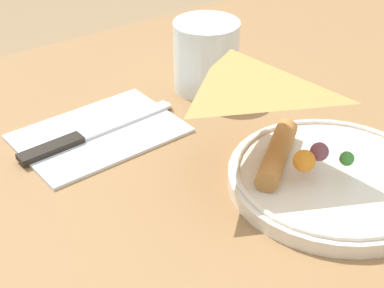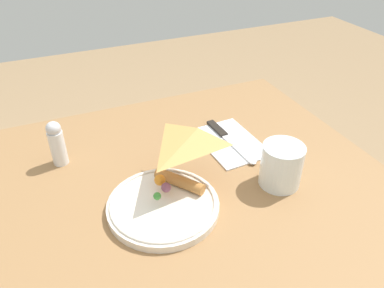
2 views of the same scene
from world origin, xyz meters
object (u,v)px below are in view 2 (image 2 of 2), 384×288
at_px(plate_pizza, 163,204).
at_px(milk_glass, 281,167).
at_px(dining_table, 222,261).
at_px(napkin_folded, 230,142).
at_px(salt_shaker, 57,143).
at_px(butter_knife, 228,138).

height_order(plate_pizza, milk_glass, milk_glass).
distance_m(dining_table, napkin_folded, 0.30).
xyz_separation_m(napkin_folded, salt_shaker, (-0.08, -0.40, 0.05)).
relative_size(milk_glass, butter_knife, 0.45).
distance_m(plate_pizza, milk_glass, 0.26).
height_order(dining_table, milk_glass, milk_glass).
bearing_deg(napkin_folded, plate_pizza, -56.31).
relative_size(napkin_folded, butter_knife, 0.94).
relative_size(milk_glass, salt_shaker, 0.87).
distance_m(milk_glass, butter_knife, 0.19).
distance_m(napkin_folded, butter_knife, 0.01).
xyz_separation_m(dining_table, salt_shaker, (-0.33, -0.26, 0.15)).
bearing_deg(butter_knife, dining_table, -32.85).
relative_size(dining_table, butter_knife, 5.16).
relative_size(dining_table, milk_glass, 11.43).
bearing_deg(salt_shaker, napkin_folded, 78.29).
bearing_deg(plate_pizza, napkin_folded, 123.69).
distance_m(dining_table, milk_glass, 0.23).
xyz_separation_m(butter_knife, salt_shaker, (-0.07, -0.40, 0.05)).
relative_size(plate_pizza, milk_glass, 2.34).
relative_size(plate_pizza, napkin_folded, 1.12).
bearing_deg(dining_table, plate_pizza, -136.11).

